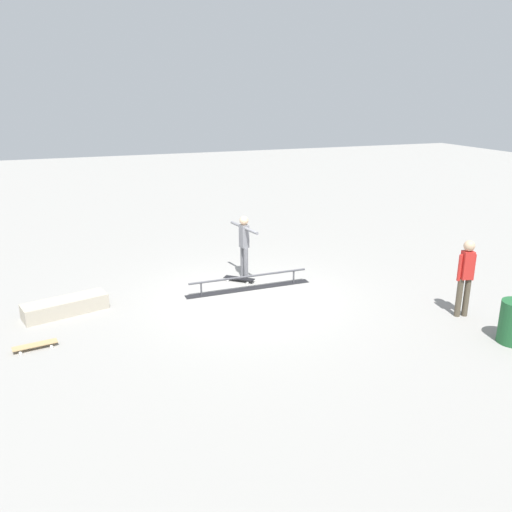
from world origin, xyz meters
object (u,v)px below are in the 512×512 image
skater_main (244,242)px  skateboard_main (239,279)px  grind_rail (249,283)px  skate_ledge (65,306)px  bystander_red_shirt (466,274)px  loose_skateboard_natural (35,345)px

skater_main → skateboard_main: 0.93m
grind_rail → skate_ledge: 4.25m
skater_main → skateboard_main: (0.22, 0.22, -0.88)m
skateboard_main → bystander_red_shirt: (-3.82, 3.70, 0.88)m
bystander_red_shirt → loose_skateboard_natural: bystander_red_shirt is taller
grind_rail → skater_main: bearing=-102.1°
grind_rail → skate_ledge: size_ratio=1.80×
grind_rail → loose_skateboard_natural: (4.83, 1.53, -0.08)m
skater_main → skate_ledge: bearing=-89.7°
grind_rail → bystander_red_shirt: bearing=139.8°
skateboard_main → bystander_red_shirt: bearing=176.7°
grind_rail → bystander_red_shirt: size_ratio=1.88×
skate_ledge → skater_main: 4.56m
skate_ledge → skater_main: (-4.42, -0.82, 0.79)m
skateboard_main → loose_skateboard_natural: size_ratio=0.90×
loose_skateboard_natural → skate_ledge: bearing=-119.6°
bystander_red_shirt → loose_skateboard_natural: (8.60, -1.57, -0.88)m
skate_ledge → skateboard_main: bearing=-171.9°
grind_rail → skate_ledge: bearing=-0.7°
loose_skateboard_natural → grind_rail: bearing=-171.3°
skate_ledge → loose_skateboard_natural: 1.64m
grind_rail → skateboard_main: 0.61m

